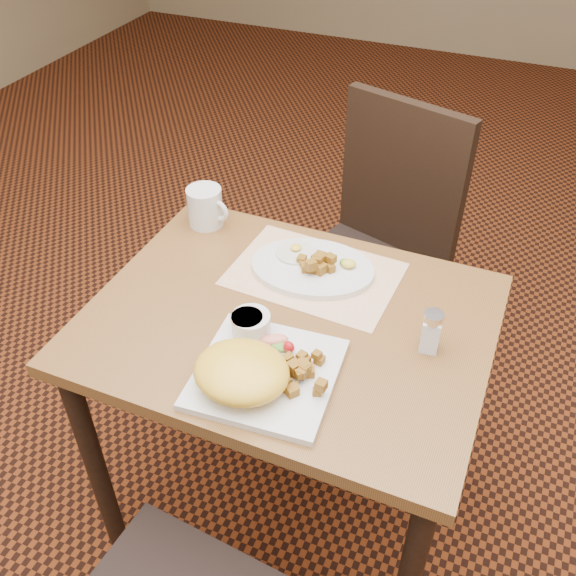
# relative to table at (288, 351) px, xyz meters

# --- Properties ---
(ground) EXTENTS (8.00, 8.00, 0.00)m
(ground) POSITION_rel_table_xyz_m (0.00, 0.00, -0.64)
(ground) COLOR black
(ground) RESTS_ON ground
(table) EXTENTS (0.90, 0.70, 0.75)m
(table) POSITION_rel_table_xyz_m (0.00, 0.00, 0.00)
(table) COLOR brown
(table) RESTS_ON ground
(chair_far) EXTENTS (0.53, 0.53, 0.97)m
(chair_far) POSITION_rel_table_xyz_m (0.03, 0.65, -0.10)
(chair_far) COLOR black
(chair_far) RESTS_ON ground
(placemat) EXTENTS (0.41, 0.30, 0.00)m
(placemat) POSITION_rel_table_xyz_m (-0.00, 0.17, 0.11)
(placemat) COLOR white
(placemat) RESTS_ON table
(plate_square) EXTENTS (0.30, 0.30, 0.02)m
(plate_square) POSITION_rel_table_xyz_m (0.03, -0.18, 0.12)
(plate_square) COLOR silver
(plate_square) RESTS_ON table
(plate_oval) EXTENTS (0.33, 0.27, 0.02)m
(plate_oval) POSITION_rel_table_xyz_m (-0.01, 0.18, 0.12)
(plate_oval) COLOR silver
(plate_oval) RESTS_ON placemat
(hollandaise_mound) EXTENTS (0.20, 0.17, 0.07)m
(hollandaise_mound) POSITION_rel_table_xyz_m (-0.00, -0.23, 0.16)
(hollandaise_mound) COLOR yellow
(hollandaise_mound) RESTS_ON plate_square
(ramekin) EXTENTS (0.08, 0.08, 0.05)m
(ramekin) POSITION_rel_table_xyz_m (-0.05, -0.09, 0.15)
(ramekin) COLOR silver
(ramekin) RESTS_ON plate_square
(garnish_sq) EXTENTS (0.09, 0.06, 0.03)m
(garnish_sq) POSITION_rel_table_xyz_m (0.02, -0.11, 0.14)
(garnish_sq) COLOR #387223
(garnish_sq) RESTS_ON plate_square
(fried_egg) EXTENTS (0.10, 0.10, 0.02)m
(fried_egg) POSITION_rel_table_xyz_m (-0.07, 0.21, 0.13)
(fried_egg) COLOR white
(fried_egg) RESTS_ON plate_oval
(garnish_ov) EXTENTS (0.05, 0.04, 0.02)m
(garnish_ov) POSITION_rel_table_xyz_m (0.07, 0.21, 0.14)
(garnish_ov) COLOR #387223
(garnish_ov) RESTS_ON plate_oval
(salt_shaker) EXTENTS (0.05, 0.05, 0.10)m
(salt_shaker) POSITION_rel_table_xyz_m (0.31, 0.02, 0.16)
(salt_shaker) COLOR white
(salt_shaker) RESTS_ON table
(coffee_mug) EXTENTS (0.12, 0.09, 0.11)m
(coffee_mug) POSITION_rel_table_xyz_m (-0.35, 0.26, 0.16)
(coffee_mug) COLOR silver
(coffee_mug) RESTS_ON table
(home_fries_sq) EXTENTS (0.12, 0.13, 0.04)m
(home_fries_sq) POSITION_rel_table_xyz_m (0.10, -0.17, 0.14)
(home_fries_sq) COLOR #9B6719
(home_fries_sq) RESTS_ON plate_square
(home_fries_ov) EXTENTS (0.10, 0.08, 0.04)m
(home_fries_ov) POSITION_rel_table_xyz_m (0.00, 0.17, 0.14)
(home_fries_ov) COLOR #9B6719
(home_fries_ov) RESTS_ON plate_oval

